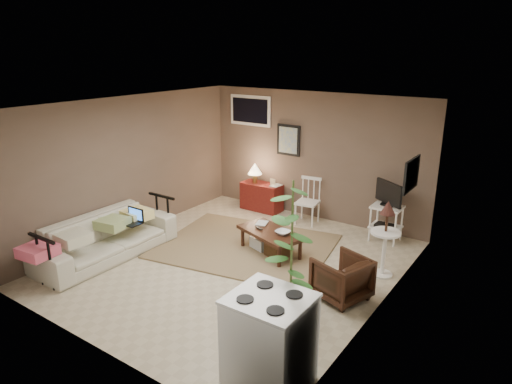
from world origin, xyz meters
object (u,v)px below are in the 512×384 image
Objects in this scene: coffee_table at (270,240)px; potted_plant at (292,247)px; red_console at (261,194)px; tv_stand at (387,210)px; sofa at (105,231)px; armchair at (342,276)px; spindle_chair at (308,202)px; side_table at (386,230)px; stove at (269,341)px.

coffee_table is 0.68× the size of potted_plant.
coffee_table is 1.96m from potted_plant.
potted_plant is at bearing -50.68° from red_console.
tv_stand is (2.61, -0.09, 0.22)m from red_console.
red_console is 2.62m from tv_stand.
armchair is (3.56, 0.94, -0.12)m from sofa.
spindle_chair is 2.70m from armchair.
spindle_chair is 2.26m from side_table.
potted_plant is (3.25, 0.16, 0.51)m from sofa.
sofa reaches higher than armchair.
stove is (0.10, -1.88, 0.16)m from armchair.
sofa is 3.52× the size of armchair.
armchair is 1.89m from stove.
side_table is 1.02m from armchair.
coffee_table is at bearing -84.09° from spindle_chair.
potted_plant reaches higher than armchair.
red_console reaches higher than armchair.
side_table is at bearing 10.32° from coffee_table.
tv_stand is 1.08× the size of stove.
sofa is at bearing -153.86° from side_table.
tv_stand is at bearing -156.78° from armchair.
armchair reaches higher than coffee_table.
red_console is 5.04m from stove.
potted_plant reaches higher than stove.
coffee_table is 2.58m from sofa.
spindle_chair is at bearing -179.24° from tv_stand.
potted_plant is (-0.55, -1.70, 0.24)m from side_table.
potted_plant is (1.19, -1.38, 0.72)m from coffee_table.
stove is (1.60, -2.49, 0.25)m from coffee_table.
stove reaches higher than coffee_table.
potted_plant is at bearing -92.79° from tv_stand.
spindle_chair is 0.48× the size of potted_plant.
coffee_table is 1.83m from side_table.
potted_plant is at bearing -49.30° from coffee_table.
sofa is 3.78m from stove.
side_table reaches higher than armchair.
side_table reaches higher than tv_stand.
potted_plant is at bearing -107.85° from side_table.
potted_plant is (-0.14, -2.92, 0.39)m from tv_stand.
stove is at bearing -57.16° from coffee_table.
tv_stand is 4.04m from stove.
coffee_table is 2.06m from tv_stand.
sofa is 2.33× the size of red_console.
tv_stand is at bearing 87.21° from potted_plant.
coffee_table is at bearing -53.11° from sofa.
red_console is at bearing -13.68° from sofa.
red_console reaches higher than coffee_table.
spindle_chair is (1.13, -0.11, 0.07)m from red_console.
stove is (0.42, -1.10, -0.47)m from potted_plant.
tv_stand is at bearing 0.76° from spindle_chair.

